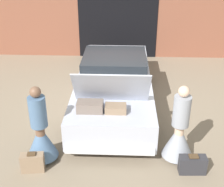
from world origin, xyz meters
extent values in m
plane|color=#7F705B|center=(0.00, 0.00, 0.00)|extent=(40.00, 40.00, 0.00)
cube|color=brown|center=(0.00, 3.67, 1.40)|extent=(12.00, 0.12, 2.80)
cube|color=black|center=(0.00, 3.60, 1.10)|extent=(2.80, 0.02, 2.20)
cube|color=#B2B7C6|center=(0.00, 0.00, 0.50)|extent=(1.87, 4.86, 0.64)
cube|color=#1E2328|center=(0.00, 0.29, 1.04)|extent=(1.64, 1.55, 0.44)
cylinder|color=black|center=(-0.86, 1.51, 0.32)|extent=(0.18, 0.65, 0.65)
cylinder|color=black|center=(0.86, 1.51, 0.32)|extent=(0.18, 0.65, 0.65)
cylinder|color=black|center=(-0.86, -1.46, 0.32)|extent=(0.18, 0.65, 0.65)
cylinder|color=black|center=(0.86, -1.46, 0.32)|extent=(0.18, 0.65, 0.65)
cube|color=silver|center=(0.00, -2.47, 0.28)|extent=(1.78, 0.10, 0.12)
cube|color=#B2B7C6|center=(0.00, -1.62, 1.24)|extent=(1.59, 0.60, 0.86)
cube|color=#75665B|center=(-0.43, -1.86, 0.93)|extent=(0.54, 0.31, 0.22)
cube|color=#8C7259|center=(0.10, -1.86, 0.89)|extent=(0.44, 0.30, 0.15)
cylinder|color=brown|center=(-1.36, -2.40, 0.39)|extent=(0.18, 0.18, 0.79)
cone|color=slate|center=(-1.36, -2.40, 0.43)|extent=(0.63, 0.63, 0.71)
cylinder|color=slate|center=(-1.36, -2.40, 1.10)|extent=(0.33, 0.33, 0.62)
sphere|color=brown|center=(-1.36, -2.40, 1.51)|extent=(0.21, 0.21, 0.21)
cylinder|color=beige|center=(1.36, -2.26, 0.39)|extent=(0.18, 0.18, 0.79)
cone|color=#9399A3|center=(1.36, -2.26, 0.43)|extent=(0.62, 0.62, 0.71)
cylinder|color=#9399A3|center=(1.36, -2.26, 1.10)|extent=(0.33, 0.33, 0.62)
sphere|color=beige|center=(1.36, -2.26, 1.51)|extent=(0.21, 0.21, 0.21)
cube|color=#8C7259|center=(-1.46, -2.77, 0.19)|extent=(0.46, 0.24, 0.38)
cube|color=#4C3823|center=(-1.46, -2.77, 0.40)|extent=(0.17, 0.13, 0.02)
cube|color=#2D2D33|center=(1.59, -2.69, 0.18)|extent=(0.52, 0.24, 0.36)
cube|color=#4C3823|center=(1.59, -2.69, 0.38)|extent=(0.18, 0.14, 0.02)
camera|label=1|loc=(0.25, -7.39, 4.08)|focal=50.00mm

